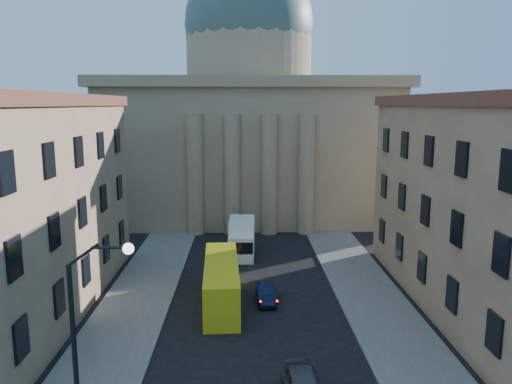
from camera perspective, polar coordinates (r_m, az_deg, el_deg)
sidewalk_left at (r=32.62m, az=-15.57°, el=-15.70°), size 5.00×60.00×0.15m
sidewalk_right at (r=33.03m, az=15.60°, el=-15.37°), size 5.00×60.00×0.15m
church at (r=65.96m, az=-0.79°, el=8.16°), size 68.02×28.76×36.60m
building_right at (r=37.60m, az=26.82°, el=-1.19°), size 11.60×26.60×14.70m
street_lamp at (r=21.33m, az=-18.78°, el=-14.76°), size 2.62×0.44×8.83m
car_right_distant at (r=36.62m, az=1.16°, el=-11.47°), size 1.47×3.79×1.23m
city_bus at (r=36.31m, az=-3.98°, el=-10.07°), size 2.87×10.47×2.92m
box_truck at (r=47.11m, az=-1.64°, el=-5.36°), size 2.48×5.97×3.24m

